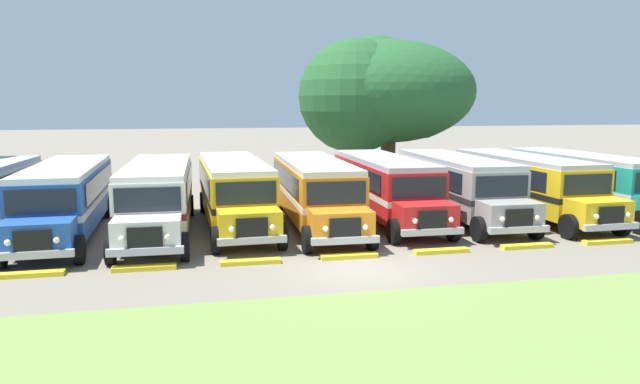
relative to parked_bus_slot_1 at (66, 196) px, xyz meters
The scene contains 18 objects.
ground_plane 12.75m from the parked_bus_slot_1, 35.84° to the right, with size 220.00×220.00×0.00m, color slate.
foreground_grass_strip 18.31m from the parked_bus_slot_1, 55.78° to the right, with size 80.00×10.99×0.01m, color olive.
parked_bus_slot_1 is the anchor object (origin of this frame).
parked_bus_slot_2 3.63m from the parked_bus_slot_1, ahead, with size 2.83×10.86×2.82m.
parked_bus_slot_3 6.81m from the parked_bus_slot_1, ahead, with size 3.02×10.88×2.82m.
parked_bus_slot_4 10.26m from the parked_bus_slot_1, ahead, with size 2.86×10.86×2.82m.
parked_bus_slot_5 13.69m from the parked_bus_slot_1, ahead, with size 2.77×10.85×2.82m.
parked_bus_slot_6 17.07m from the parked_bus_slot_1, ahead, with size 2.92×10.87×2.82m.
parked_bus_slot_7 20.50m from the parked_bus_slot_1, ahead, with size 2.92×10.87×2.82m.
parked_bus_slot_8 23.82m from the parked_bus_slot_1, ahead, with size 3.02×10.88×2.82m.
curb_wheelstop_1 6.23m from the parked_bus_slot_1, 89.25° to the right, with size 2.00×0.36×0.15m, color yellow.
curb_wheelstop_2 7.13m from the parked_bus_slot_1, 60.12° to the right, with size 2.00×0.36×0.15m, color yellow.
curb_wheelstop_3 9.27m from the parked_bus_slot_1, 41.35° to the right, with size 2.00×0.36×0.15m, color yellow.
curb_wheelstop_4 12.00m from the parked_bus_slot_1, 30.50° to the right, with size 2.00×0.36×0.15m, color yellow.
curb_wheelstop_5 15.00m from the parked_bus_slot_1, 23.87° to the right, with size 2.00×0.36×0.15m, color yellow.
curb_wheelstop_6 18.14m from the parked_bus_slot_1, 19.52° to the right, with size 2.00×0.36×0.15m, color yellow.
curb_wheelstop_7 21.36m from the parked_bus_slot_1, 16.47° to the right, with size 2.00×0.36×0.15m, color yellow.
broad_shade_tree 22.08m from the parked_bus_slot_1, 36.07° to the left, with size 11.98×11.06×10.02m.
Camera 1 is at (-5.06, -17.39, 5.28)m, focal length 32.57 mm.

